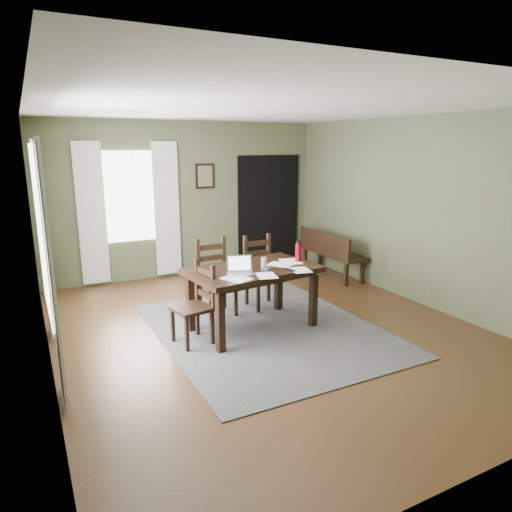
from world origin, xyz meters
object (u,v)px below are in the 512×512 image
chair_end (196,305)px  laptop (240,269)px  chair_back_right (262,273)px  water_bottle (298,252)px  bench (329,250)px  chair_back_left (216,278)px  dining_table (253,275)px

chair_end → laptop: laptop is taller
chair_back_right → water_bottle: 0.83m
chair_back_right → bench: chair_back_right is taller
bench → chair_back_right: bearing=114.5°
chair_back_right → water_bottle: (0.18, -0.68, 0.43)m
bench → laptop: size_ratio=4.02×
chair_back_left → laptop: 0.94m
chair_back_left → bench: 2.62m
chair_back_right → laptop: chair_back_right is taller
laptop → water_bottle: size_ratio=1.26×
chair_back_left → bench: size_ratio=0.72×
dining_table → laptop: (-0.24, -0.15, 0.15)m
chair_back_right → water_bottle: size_ratio=3.61×
chair_end → water_bottle: water_bottle is taller
laptop → bench: bearing=49.6°
chair_end → laptop: (0.54, -0.09, 0.39)m
dining_table → bench: bearing=26.3°
laptop → water_bottle: (0.92, 0.17, 0.08)m
chair_back_left → laptop: chair_back_left is taller
chair_end → water_bottle: 1.53m
chair_back_left → chair_back_right: size_ratio=1.01×
dining_table → chair_back_left: bearing=99.0°
chair_back_left → bench: chair_back_left is taller
chair_end → dining_table: bearing=84.3°
chair_back_left → dining_table: bearing=-75.2°
dining_table → chair_back_left: (-0.21, 0.71, -0.20)m
chair_end → chair_back_right: 1.49m
chair_back_right → laptop: (-0.74, -0.85, 0.35)m
laptop → chair_end: bearing=-172.9°
bench → water_bottle: water_bottle is taller
water_bottle → laptop: bearing=-169.4°
bench → water_bottle: 2.24m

